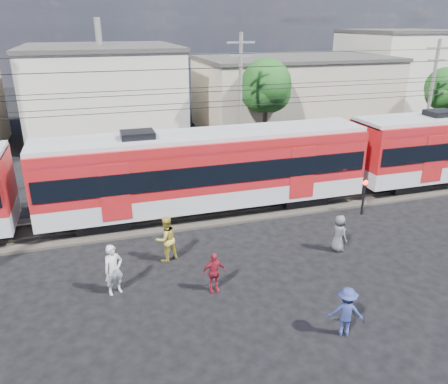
# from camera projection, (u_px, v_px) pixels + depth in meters

# --- Properties ---
(ground) EXTENTS (120.00, 120.00, 0.00)m
(ground) POSITION_uv_depth(u_px,v_px,m) (216.00, 313.00, 14.64)
(ground) COLOR black
(ground) RESTS_ON ground
(track_bed) EXTENTS (70.00, 3.40, 0.12)m
(track_bed) POSITION_uv_depth(u_px,v_px,m) (171.00, 216.00, 21.73)
(track_bed) COLOR #2D2823
(track_bed) RESTS_ON ground
(rail_near) EXTENTS (70.00, 0.12, 0.12)m
(rail_near) POSITION_uv_depth(u_px,v_px,m) (174.00, 220.00, 21.02)
(rail_near) COLOR #59544C
(rail_near) RESTS_ON track_bed
(rail_far) EXTENTS (70.00, 0.12, 0.12)m
(rail_far) POSITION_uv_depth(u_px,v_px,m) (168.00, 208.00, 22.36)
(rail_far) COLOR #59544C
(rail_far) RESTS_ON track_bed
(commuter_train) EXTENTS (50.30, 3.08, 4.17)m
(commuter_train) POSITION_uv_depth(u_px,v_px,m) (210.00, 168.00, 21.44)
(commuter_train) COLOR black
(commuter_train) RESTS_ON ground
(building_midwest) EXTENTS (12.24, 12.24, 7.30)m
(building_midwest) POSITION_uv_depth(u_px,v_px,m) (104.00, 90.00, 36.76)
(building_midwest) COLOR beige
(building_midwest) RESTS_ON ground
(building_mideast) EXTENTS (16.32, 10.20, 6.30)m
(building_mideast) POSITION_uv_depth(u_px,v_px,m) (292.00, 93.00, 38.66)
(building_mideast) COLOR tan
(building_mideast) RESTS_ON ground
(building_east) EXTENTS (10.20, 10.20, 8.30)m
(building_east) POSITION_uv_depth(u_px,v_px,m) (398.00, 72.00, 45.68)
(building_east) COLOR beige
(building_east) RESTS_ON ground
(utility_pole_mid) EXTENTS (1.80, 0.24, 8.50)m
(utility_pole_mid) POSITION_uv_depth(u_px,v_px,m) (240.00, 98.00, 27.96)
(utility_pole_mid) COLOR slate
(utility_pole_mid) RESTS_ON ground
(utility_pole_east) EXTENTS (1.80, 0.24, 8.00)m
(utility_pole_east) POSITION_uv_depth(u_px,v_px,m) (431.00, 94.00, 31.00)
(utility_pole_east) COLOR slate
(utility_pole_east) RESTS_ON ground
(tree_near) EXTENTS (3.82, 3.64, 6.72)m
(tree_near) POSITION_uv_depth(u_px,v_px,m) (268.00, 87.00, 31.54)
(tree_near) COLOR #382619
(tree_near) RESTS_ON ground
(tree_far) EXTENTS (3.36, 3.12, 5.76)m
(tree_far) POSITION_uv_depth(u_px,v_px,m) (446.00, 90.00, 35.00)
(tree_far) COLOR #382619
(tree_far) RESTS_ON ground
(pedestrian_a) EXTENTS (0.81, 0.67, 1.90)m
(pedestrian_a) POSITION_uv_depth(u_px,v_px,m) (114.00, 270.00, 15.41)
(pedestrian_a) COLOR silver
(pedestrian_a) RESTS_ON ground
(pedestrian_b) EXTENTS (1.13, 1.01, 1.93)m
(pedestrian_b) POSITION_uv_depth(u_px,v_px,m) (166.00, 239.00, 17.55)
(pedestrian_b) COLOR gold
(pedestrian_b) RESTS_ON ground
(pedestrian_c) EXTENTS (1.23, 1.00, 1.65)m
(pedestrian_c) POSITION_uv_depth(u_px,v_px,m) (346.00, 312.00, 13.37)
(pedestrian_c) COLOR navy
(pedestrian_c) RESTS_ON ground
(pedestrian_d) EXTENTS (0.93, 0.43, 1.55)m
(pedestrian_d) POSITION_uv_depth(u_px,v_px,m) (214.00, 273.00, 15.56)
(pedestrian_d) COLOR maroon
(pedestrian_d) RESTS_ON ground
(pedestrian_e) EXTENTS (0.71, 0.90, 1.61)m
(pedestrian_e) POSITION_uv_depth(u_px,v_px,m) (339.00, 233.00, 18.35)
(pedestrian_e) COLOR #54545A
(pedestrian_e) RESTS_ON ground
(crossing_signal) EXTENTS (0.28, 0.28, 1.90)m
(crossing_signal) POSITION_uv_depth(u_px,v_px,m) (364.00, 190.00, 21.60)
(crossing_signal) COLOR black
(crossing_signal) RESTS_ON ground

